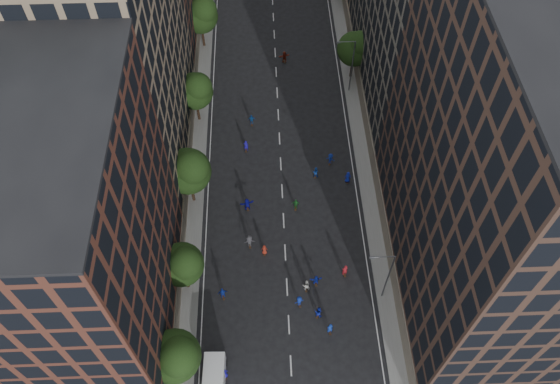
{
  "coord_description": "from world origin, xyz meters",
  "views": [
    {
      "loc": [
        -1.85,
        -14.09,
        56.52
      ],
      "look_at": [
        -0.33,
        25.42,
        2.0
      ],
      "focal_mm": 35.0,
      "sensor_mm": 36.0,
      "label": 1
    }
  ],
  "objects_px": {
    "skater_0": "(224,373)",
    "skater_2": "(318,312)",
    "cargo_van": "(214,378)",
    "skater_1": "(330,328)",
    "streetlamp_far": "(351,64)",
    "streetlamp_near": "(387,275)"
  },
  "relations": [
    {
      "from": "streetlamp_near",
      "to": "cargo_van",
      "type": "bearing_deg",
      "value": -153.93
    },
    {
      "from": "skater_1",
      "to": "streetlamp_near",
      "type": "bearing_deg",
      "value": -161.58
    },
    {
      "from": "streetlamp_near",
      "to": "streetlamp_far",
      "type": "distance_m",
      "value": 33.0
    },
    {
      "from": "streetlamp_near",
      "to": "streetlamp_far",
      "type": "bearing_deg",
      "value": 90.0
    },
    {
      "from": "streetlamp_near",
      "to": "streetlamp_far",
      "type": "relative_size",
      "value": 1.0
    },
    {
      "from": "skater_0",
      "to": "skater_2",
      "type": "height_order",
      "value": "skater_0"
    },
    {
      "from": "skater_0",
      "to": "streetlamp_far",
      "type": "bearing_deg",
      "value": -137.31
    },
    {
      "from": "streetlamp_far",
      "to": "skater_0",
      "type": "xyz_separation_m",
      "value": [
        -17.25,
        -41.32,
        -4.22
      ]
    },
    {
      "from": "cargo_van",
      "to": "skater_0",
      "type": "xyz_separation_m",
      "value": [
        0.92,
        0.57,
        -0.38
      ]
    },
    {
      "from": "skater_1",
      "to": "skater_2",
      "type": "xyz_separation_m",
      "value": [
        -1.11,
        1.92,
        -0.04
      ]
    },
    {
      "from": "cargo_van",
      "to": "skater_1",
      "type": "height_order",
      "value": "cargo_van"
    },
    {
      "from": "cargo_van",
      "to": "skater_0",
      "type": "bearing_deg",
      "value": 33.74
    },
    {
      "from": "skater_0",
      "to": "skater_2",
      "type": "xyz_separation_m",
      "value": [
        10.11,
        6.26,
        -0.06
      ]
    },
    {
      "from": "streetlamp_near",
      "to": "skater_1",
      "type": "relative_size",
      "value": 4.87
    },
    {
      "from": "streetlamp_far",
      "to": "skater_2",
      "type": "distance_m",
      "value": 36.03
    },
    {
      "from": "streetlamp_near",
      "to": "cargo_van",
      "type": "relative_size",
      "value": 1.88
    },
    {
      "from": "streetlamp_far",
      "to": "skater_2",
      "type": "bearing_deg",
      "value": -101.51
    },
    {
      "from": "streetlamp_near",
      "to": "skater_0",
      "type": "distance_m",
      "value": 19.61
    },
    {
      "from": "streetlamp_near",
      "to": "cargo_van",
      "type": "height_order",
      "value": "streetlamp_near"
    },
    {
      "from": "cargo_van",
      "to": "skater_1",
      "type": "relative_size",
      "value": 2.59
    },
    {
      "from": "skater_0",
      "to": "skater_1",
      "type": "bearing_deg",
      "value": 176.49
    },
    {
      "from": "skater_1",
      "to": "skater_2",
      "type": "bearing_deg",
      "value": -75.08
    }
  ]
}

